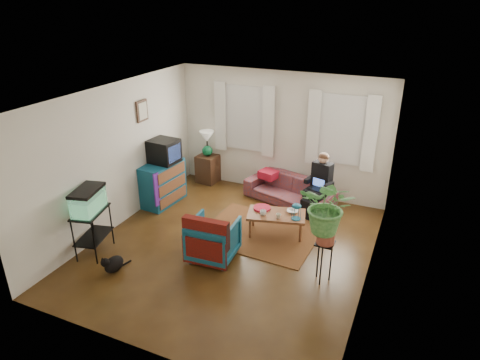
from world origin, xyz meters
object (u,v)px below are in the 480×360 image
at_px(sofa, 290,186).
at_px(dresser, 163,183).
at_px(coffee_table, 276,224).
at_px(plant_stand, 323,262).
at_px(armchair, 213,237).
at_px(side_table, 208,169).
at_px(aquarium_stand, 93,232).

relative_size(sofa, dresser, 1.92).
distance_m(coffee_table, plant_stand, 1.48).
distance_m(dresser, armchair, 2.30).
height_order(side_table, armchair, armchair).
xyz_separation_m(sofa, armchair, (-0.51, -2.41, 0.01)).
bearing_deg(armchair, coffee_table, -125.97).
height_order(sofa, coffee_table, sofa).
bearing_deg(aquarium_stand, dresser, 75.70).
bearing_deg(side_table, sofa, -7.45).
relative_size(aquarium_stand, armchair, 1.04).
height_order(dresser, plant_stand, dresser).
distance_m(side_table, dresser, 1.37).
bearing_deg(dresser, plant_stand, -14.19).
height_order(sofa, dresser, dresser).
height_order(aquarium_stand, coffee_table, aquarium_stand).
distance_m(sofa, coffee_table, 1.34).
relative_size(side_table, coffee_table, 0.63).
xyz_separation_m(dresser, aquarium_stand, (-0.01, -2.04, -0.05)).
xyz_separation_m(aquarium_stand, coffee_table, (2.56, 1.78, -0.18)).
xyz_separation_m(side_table, plant_stand, (3.30, -2.58, 0.02)).
distance_m(armchair, coffee_table, 1.30).
distance_m(armchair, plant_stand, 1.79).
bearing_deg(sofa, aquarium_stand, -111.89).
xyz_separation_m(armchair, coffee_table, (0.70, 1.09, -0.16)).
bearing_deg(coffee_table, armchair, -136.96).
relative_size(dresser, plant_stand, 1.45).
xyz_separation_m(side_table, coffee_table, (2.21, -1.59, -0.11)).
relative_size(coffee_table, plant_stand, 1.51).
bearing_deg(dresser, aquarium_stand, -85.39).
xyz_separation_m(sofa, coffee_table, (0.18, -1.32, -0.15)).
distance_m(side_table, armchair, 3.08).
height_order(side_table, plant_stand, plant_stand).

